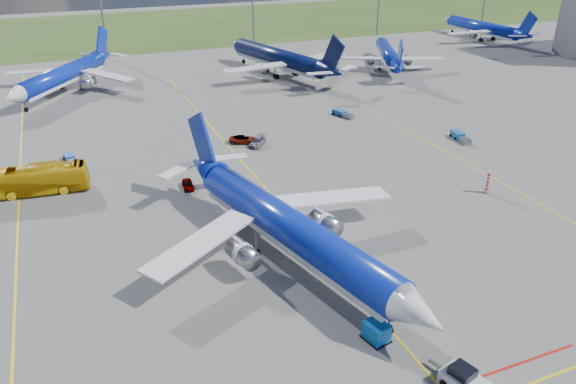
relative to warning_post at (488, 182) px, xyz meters
name	(u,v)px	position (x,y,z in m)	size (l,w,h in m)	color
ground	(335,267)	(-26.00, -8.00, -1.50)	(400.00, 400.00, 0.00)	#5A5A57
grass_strip	(126,30)	(-26.00, 142.00, -1.50)	(400.00, 80.00, 0.01)	#2D4719
taxiway_lines	(248,167)	(-25.83, 19.70, -1.49)	(60.25, 160.00, 0.02)	yellow
floodlight_masts	(180,2)	(-16.00, 102.00, 11.06)	(202.20, 0.50, 22.70)	slate
warning_post	(488,182)	(0.00, 0.00, 0.00)	(0.50, 0.50, 3.00)	red
bg_jet_nnw	(66,93)	(-47.88, 70.86, -1.50)	(30.19, 39.63, 10.38)	#0B23A4
bg_jet_n	(278,75)	(-2.10, 68.01, -1.50)	(32.88, 43.15, 11.30)	#06103A
bg_jet_ne	(387,68)	(24.65, 64.19, -1.50)	(27.14, 35.63, 9.33)	#0B23A4
bg_jet_ene	(481,40)	(69.11, 84.24, -1.50)	(29.00, 38.06, 9.97)	#0B23A4
main_airliner	(291,261)	(-29.69, -5.20, -1.50)	(32.14, 42.18, 11.05)	#0B23A4
pushback_tug	(466,383)	(-24.52, -26.65, -0.74)	(3.05, 5.64, 1.88)	silver
uld_container	(376,332)	(-27.78, -19.10, -0.69)	(1.61, 2.02, 1.61)	#0C61B4
apron_bus	(33,180)	(-53.99, 22.21, 0.39)	(3.18, 13.58, 3.78)	#CD9C0C
service_car_a	(188,184)	(-35.41, 16.17, -0.93)	(1.34, 3.33, 1.13)	#999999
service_car_b	(243,139)	(-23.39, 29.26, -0.88)	(2.06, 4.47, 1.24)	#999999
service_car_c	(257,142)	(-21.67, 27.42, -0.87)	(1.77, 4.36, 1.27)	#999999
baggage_tug_w	(460,137)	(9.25, 17.28, -0.99)	(2.13, 5.00, 1.09)	#165587
baggage_tug_c	(70,159)	(-49.17, 31.39, -1.04)	(1.85, 4.53, 0.99)	#1A47A0
baggage_tug_e	(343,114)	(-2.66, 35.15, -1.02)	(2.64, 4.70, 1.02)	#185294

